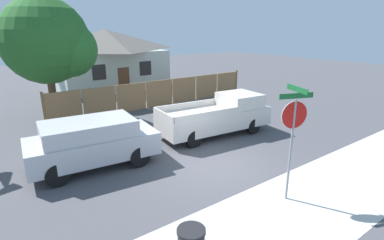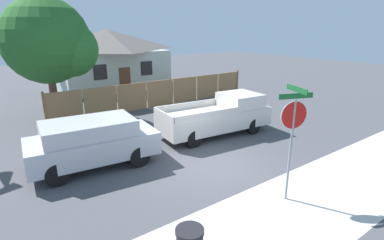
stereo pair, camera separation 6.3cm
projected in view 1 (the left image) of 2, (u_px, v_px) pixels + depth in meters
The scene contains 8 objects.
ground_plane at pixel (212, 166), 11.09m from camera, with size 80.00×80.00×0.00m, color #47474C.
sidewalk_strip at pixel (295, 211), 8.33m from camera, with size 36.00×3.20×0.01m.
wooden_fence at pixel (159, 93), 19.33m from camera, with size 13.88×0.12×1.78m.
house at pixel (107, 58), 24.98m from camera, with size 9.06×6.78×4.79m.
oak_tree at pixel (50, 43), 15.63m from camera, with size 4.71×4.49×6.48m.
red_suv at pixel (92, 141), 10.78m from camera, with size 4.66×2.44×1.76m.
orange_pickup at pixel (218, 116), 14.20m from camera, with size 5.55×2.48×1.84m.
stop_sign at pixel (293, 124), 8.27m from camera, with size 0.97×0.87×3.39m.
Camera 1 is at (-6.60, -7.69, 4.89)m, focal length 28.00 mm.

